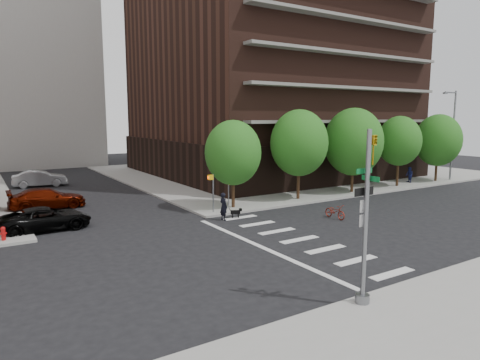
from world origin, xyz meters
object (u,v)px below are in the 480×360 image
(parked_car_maroon, at_px, (47,198))
(scooter, at_px, (335,211))
(parked_car_silver, at_px, (40,178))
(dog_walker, at_px, (224,206))
(pedestrian_far, at_px, (409,175))
(parked_car_black, at_px, (46,219))
(traffic_signal, at_px, (366,231))
(fire_hydrant, at_px, (3,233))

(parked_car_maroon, bearing_deg, scooter, -129.06)
(scooter, bearing_deg, parked_car_maroon, 140.62)
(parked_car_silver, bearing_deg, dog_walker, -153.20)
(dog_walker, bearing_deg, pedestrian_far, -88.60)
(scooter, bearing_deg, dog_walker, 152.84)
(parked_car_black, xyz_separation_m, scooter, (16.32, -6.83, -0.23))
(traffic_signal, relative_size, fire_hydrant, 8.20)
(traffic_signal, bearing_deg, parked_car_silver, 99.60)
(parked_car_maroon, height_order, parked_car_silver, parked_car_silver)
(parked_car_black, bearing_deg, scooter, -114.09)
(fire_hydrant, height_order, parked_car_black, parked_car_black)
(traffic_signal, relative_size, parked_car_maroon, 1.16)
(dog_walker, distance_m, pedestrian_far, 23.13)
(fire_hydrant, distance_m, parked_car_silver, 19.49)
(parked_car_black, relative_size, scooter, 2.81)
(fire_hydrant, height_order, scooter, scooter)
(parked_car_maroon, bearing_deg, parked_car_silver, -3.22)
(traffic_signal, distance_m, parked_car_silver, 34.86)
(fire_hydrant, xyz_separation_m, scooter, (18.62, -5.26, -0.09))
(parked_car_maroon, distance_m, pedestrian_far, 32.57)
(fire_hydrant, relative_size, parked_car_maroon, 0.14)
(parked_car_black, height_order, scooter, parked_car_black)
(traffic_signal, height_order, parked_car_silver, traffic_signal)
(traffic_signal, distance_m, parked_car_black, 18.66)
(traffic_signal, distance_m, dog_walker, 13.80)
(traffic_signal, height_order, dog_walker, traffic_signal)
(fire_hydrant, xyz_separation_m, pedestrian_far, (35.17, 1.34, 0.37))
(fire_hydrant, relative_size, scooter, 0.42)
(dog_walker, bearing_deg, scooter, -124.95)
(parked_car_silver, relative_size, scooter, 2.71)
(pedestrian_far, bearing_deg, parked_car_maroon, -79.71)
(fire_hydrant, relative_size, pedestrian_far, 0.48)
(scooter, height_order, dog_walker, dog_walker)
(traffic_signal, relative_size, parked_car_silver, 1.26)
(pedestrian_far, bearing_deg, parked_car_silver, -97.73)
(fire_hydrant, height_order, parked_car_silver, parked_car_silver)
(parked_car_maroon, distance_m, parked_car_silver, 11.10)
(traffic_signal, bearing_deg, pedestrian_far, 33.50)
(parked_car_maroon, relative_size, parked_car_silver, 1.08)
(parked_car_maroon, relative_size, dog_walker, 2.90)
(parked_car_black, relative_size, pedestrian_far, 3.21)
(fire_hydrant, bearing_deg, dog_walker, -8.35)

